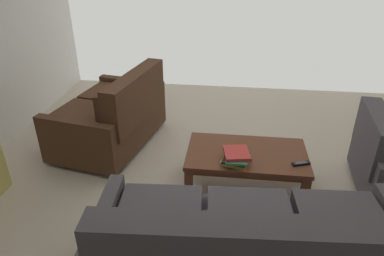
{
  "coord_description": "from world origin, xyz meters",
  "views": [
    {
      "loc": [
        -0.1,
        2.6,
        2.11
      ],
      "look_at": [
        0.19,
        0.27,
        0.86
      ],
      "focal_mm": 33.01,
      "sensor_mm": 36.0,
      "label": 1
    }
  ],
  "objects_px": {
    "loveseat_near": "(114,116)",
    "tv_remote": "(301,164)",
    "book_stack": "(236,157)",
    "coffee_table": "(246,158)"
  },
  "relations": [
    {
      "from": "loveseat_near",
      "to": "tv_remote",
      "type": "bearing_deg",
      "value": 157.37
    },
    {
      "from": "loveseat_near",
      "to": "book_stack",
      "type": "xyz_separation_m",
      "value": [
        -1.38,
        0.82,
        0.08
      ]
    },
    {
      "from": "book_stack",
      "to": "tv_remote",
      "type": "xyz_separation_m",
      "value": [
        -0.56,
        -0.02,
        -0.04
      ]
    },
    {
      "from": "loveseat_near",
      "to": "tv_remote",
      "type": "height_order",
      "value": "loveseat_near"
    },
    {
      "from": "loveseat_near",
      "to": "coffee_table",
      "type": "xyz_separation_m",
      "value": [
        -1.48,
        0.66,
        -0.03
      ]
    },
    {
      "from": "book_stack",
      "to": "tv_remote",
      "type": "distance_m",
      "value": 0.56
    },
    {
      "from": "coffee_table",
      "to": "book_stack",
      "type": "relative_size",
      "value": 3.71
    },
    {
      "from": "loveseat_near",
      "to": "book_stack",
      "type": "height_order",
      "value": "loveseat_near"
    },
    {
      "from": "tv_remote",
      "to": "book_stack",
      "type": "bearing_deg",
      "value": 1.68
    },
    {
      "from": "tv_remote",
      "to": "coffee_table",
      "type": "bearing_deg",
      "value": -17.56
    }
  ]
}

